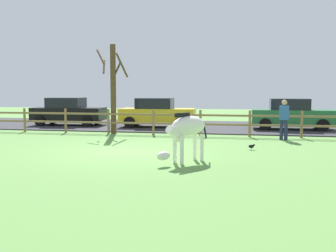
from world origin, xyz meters
TOP-DOWN VIEW (x-y plane):
  - ground_plane at (0.00, 0.00)m, footprint 60.00×60.00m
  - parking_asphalt at (0.00, 9.30)m, footprint 28.00×7.40m
  - paddock_fence at (-0.20, 5.00)m, footprint 21.71×0.11m
  - bare_tree at (-2.17, 5.15)m, footprint 1.48×1.27m
  - zebra at (2.35, -1.57)m, footprint 1.34×1.64m
  - crow_on_grass at (4.18, 1.18)m, footprint 0.21×0.10m
  - parked_car_black at (-5.99, 8.38)m, footprint 4.12×2.12m
  - parked_car_green at (6.20, 8.39)m, footprint 4.01×1.90m
  - parked_car_yellow at (-0.78, 8.26)m, footprint 4.07×2.03m
  - visitor_near_fence at (5.48, 4.21)m, footprint 0.40×0.30m

SIDE VIEW (x-z plane):
  - ground_plane at x=0.00m, z-range 0.00..0.00m
  - parking_asphalt at x=0.00m, z-range 0.00..0.05m
  - crow_on_grass at x=4.18m, z-range 0.02..0.23m
  - paddock_fence at x=-0.20m, z-range 0.09..1.24m
  - parked_car_black at x=-5.99m, z-range 0.06..1.62m
  - parked_car_green at x=6.20m, z-range 0.06..1.62m
  - parked_car_yellow at x=-0.78m, z-range 0.06..1.62m
  - visitor_near_fence at x=5.48m, z-range 0.09..1.73m
  - zebra at x=2.35m, z-range 0.22..1.63m
  - bare_tree at x=-2.17m, z-range 0.14..4.29m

